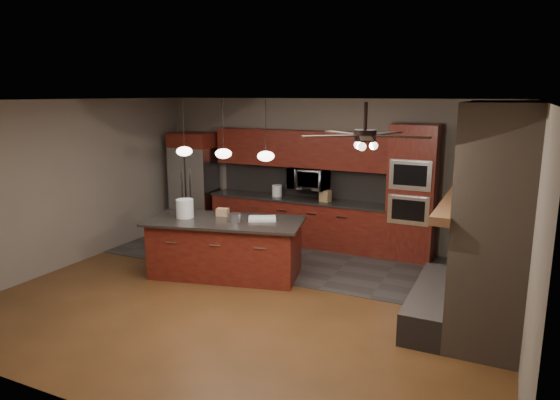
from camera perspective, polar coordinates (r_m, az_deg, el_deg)
The scene contains 22 objects.
ground at distance 7.41m, azimuth -2.99°, elevation -10.88°, with size 7.00×7.00×0.00m, color brown.
ceiling at distance 6.83m, azimuth -3.26°, elevation 11.32°, with size 7.00×6.00×0.02m, color white.
back_wall at distance 9.68m, azimuth 5.38°, elevation 3.18°, with size 7.00×0.02×2.80m, color #655A51.
right_wall at distance 6.18m, azimuth 26.80°, elevation -3.17°, with size 0.02×6.00×2.80m, color #655A51.
left_wall at distance 9.16m, azimuth -22.76°, elevation 1.78°, with size 0.02×6.00×2.80m, color #655A51.
slate_tile_patch at distance 8.93m, azimuth 2.53°, elevation -6.78°, with size 7.00×2.40×0.01m, color #33312E.
fireplace_column at distance 6.59m, azimuth 22.65°, elevation -2.83°, with size 1.30×2.10×2.80m.
back_cabinetry at distance 9.71m, azimuth 2.17°, elevation 0.21°, with size 3.59×0.64×2.20m.
oven_tower at distance 8.99m, azimuth 14.90°, elevation 0.78°, with size 0.80×0.63×2.38m.
microwave at distance 9.57m, azimuth 3.30°, elevation 2.50°, with size 0.73×0.41×0.50m, color silver.
refrigerator at distance 10.69m, azimuth -9.62°, elevation 1.99°, with size 0.90×0.75×2.10m.
kitchen_island at distance 8.10m, azimuth -6.24°, elevation -5.40°, with size 2.65×1.66×0.92m.
white_bucket at distance 8.19m, azimuth -10.83°, elevation -0.96°, with size 0.28×0.28×0.30m, color silver.
paint_can at distance 7.83m, azimuth -5.25°, elevation -2.03°, with size 0.20×0.20×0.13m, color #A3A3A7.
paint_tray at distance 7.93m, azimuth -2.06°, elevation -2.14°, with size 0.43×0.30×0.04m, color silver.
cardboard_box at distance 8.25m, azimuth -6.58°, elevation -1.38°, with size 0.19×0.14×0.12m, color #A77D56.
counter_bucket at distance 9.83m, azimuth -0.34°, elevation 1.07°, with size 0.20×0.20×0.22m, color white.
counter_box at distance 9.39m, azimuth 5.21°, elevation 0.46°, with size 0.19×0.15×0.21m, color #9B7E50.
pendant_left at distance 8.36m, azimuth -10.88°, elevation 5.52°, with size 0.26×0.26×0.92m.
pendant_center at distance 7.94m, azimuth -6.49°, elevation 5.32°, with size 0.26×0.26×0.92m.
pendant_right at distance 7.57m, azimuth -1.64°, elevation 5.07°, with size 0.26×0.26×0.92m.
ceiling_fan at distance 5.41m, azimuth 9.68°, elevation 7.36°, with size 1.27×1.33×0.41m.
Camera 1 is at (3.27, -5.99, 2.88)m, focal length 32.00 mm.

